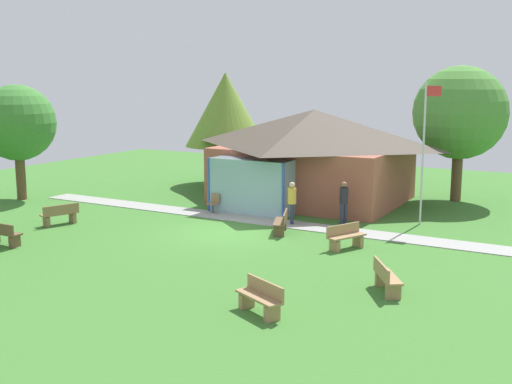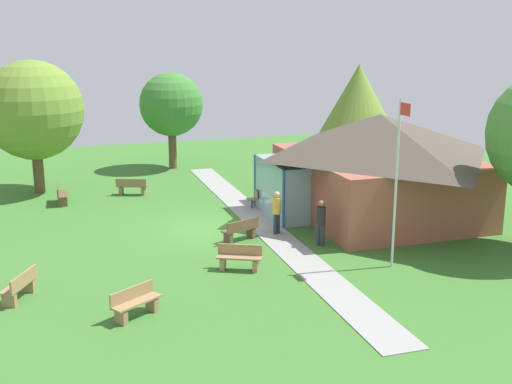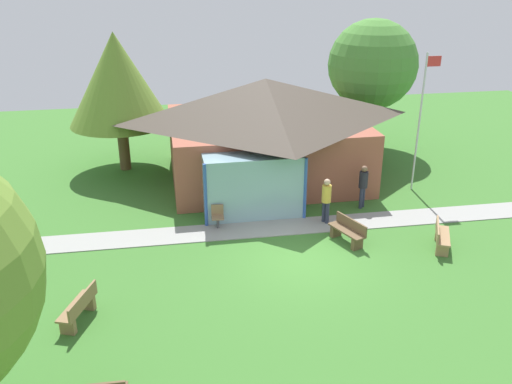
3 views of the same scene
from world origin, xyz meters
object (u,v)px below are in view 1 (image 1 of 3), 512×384
bench_lawn_far_right (386,278)px  patio_chair_porch_left (214,204)px  flagpole (424,147)px  bench_front_left (3,234)px  bench_front_right (261,299)px  tree_behind_pavilion_left (226,110)px  bench_rear_near_path (281,223)px  bench_mid_right (346,237)px  visitor_on_path (292,200)px  tree_west_hedge (17,123)px  pavilion (311,154)px  tree_behind_pavilion_right (460,113)px  bench_mid_left (60,215)px  visitor_near_flagpole (344,199)px

bench_lawn_far_right → patio_chair_porch_left: bearing=-156.4°
flagpole → bench_front_left: bearing=-139.5°
bench_front_right → tree_behind_pavilion_left: bearing=-29.8°
patio_chair_porch_left → tree_behind_pavilion_left: 8.61m
bench_front_left → bench_rear_near_path: size_ratio=0.97×
bench_mid_right → bench_front_right: size_ratio=1.00×
tree_behind_pavilion_left → bench_front_left: bearing=-90.2°
bench_rear_near_path → visitor_on_path: size_ratio=0.89×
bench_front_right → tree_west_hedge: (-17.57, 7.95, 3.32)m
pavilion → tree_behind_pavilion_left: tree_behind_pavilion_left is taller
bench_mid_right → bench_rear_near_path: bearing=-81.3°
bench_front_right → bench_lawn_far_right: 3.82m
pavilion → tree_west_hedge: bearing=-153.4°
flagpole → bench_front_left: flagpole is taller
tree_behind_pavilion_right → pavilion: bearing=-150.4°
bench_front_right → bench_mid_left: bearing=4.3°
pavilion → patio_chair_porch_left: pavilion is taller
pavilion → tree_west_hedge: (-12.66, -6.33, 1.43)m
pavilion → tree_west_hedge: size_ratio=1.64×
visitor_near_flagpole → bench_front_right: bearing=55.6°
visitor_on_path → tree_behind_pavilion_right: tree_behind_pavilion_right is taller
patio_chair_porch_left → tree_behind_pavilion_left: bearing=-58.7°
bench_rear_near_path → bench_mid_right: 3.09m
bench_mid_right → flagpole: bearing=-169.0°
pavilion → bench_front_left: pavilion is taller
pavilion → tree_behind_pavilion_right: bearing=29.6°
visitor_near_flagpole → tree_behind_pavilion_left: (-9.29, 6.13, 3.15)m
bench_lawn_far_right → tree_behind_pavilion_right: bearing=151.7°
tree_west_hedge → bench_front_left: bearing=-45.2°
flagpole → pavilion: bearing=157.7°
pavilion → flagpole: bearing=-22.3°
tree_behind_pavilion_right → bench_rear_near_path: bearing=-114.3°
bench_mid_right → visitor_on_path: 4.15m
bench_mid_left → flagpole: bearing=-40.4°
visitor_on_path → visitor_near_flagpole: bearing=-86.2°
pavilion → visitor_on_path: size_ratio=5.27×
bench_front_left → patio_chair_porch_left: size_ratio=1.76×
bench_mid_left → patio_chair_porch_left: 6.47m
patio_chair_porch_left → tree_behind_pavilion_left: tree_behind_pavilion_left is taller
bench_lawn_far_right → visitor_near_flagpole: 8.42m
flagpole → bench_front_left: (-12.16, -10.38, -2.74)m
pavilion → tree_behind_pavilion_right: 7.30m
bench_rear_near_path → visitor_near_flagpole: visitor_near_flagpole is taller
bench_front_right → pavilion: bearing=-44.6°
pavilion → visitor_near_flagpole: pavilion is taller
patio_chair_porch_left → bench_lawn_far_right: bearing=150.1°
bench_rear_near_path → bench_mid_right: size_ratio=1.01×
bench_rear_near_path → bench_mid_right: bearing=-129.2°
tree_west_hedge → visitor_on_path: bearing=5.8°
visitor_near_flagpole → tree_behind_pavilion_right: bearing=-156.3°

